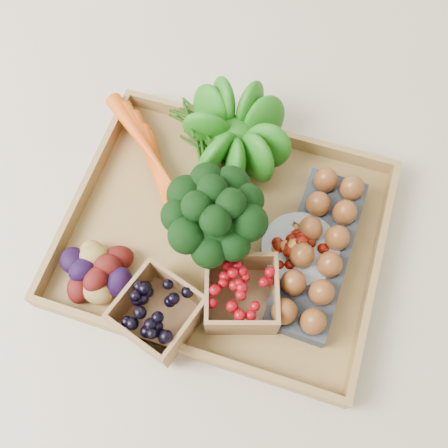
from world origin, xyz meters
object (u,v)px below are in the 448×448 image
(broccoli, at_px, (215,229))
(tray, at_px, (224,235))
(egg_carton, at_px, (317,253))
(cherry_bowl, at_px, (299,251))

(broccoli, bearing_deg, tray, 67.27)
(tray, xyz_separation_m, broccoli, (-0.01, -0.02, 0.07))
(tray, relative_size, broccoli, 3.24)
(egg_carton, bearing_deg, tray, -175.16)
(cherry_bowl, bearing_deg, egg_carton, 12.03)
(broccoli, xyz_separation_m, cherry_bowl, (0.15, 0.02, -0.05))
(broccoli, bearing_deg, egg_carton, 9.66)
(egg_carton, bearing_deg, cherry_bowl, -165.94)
(tray, relative_size, egg_carton, 1.81)
(broccoli, distance_m, egg_carton, 0.19)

